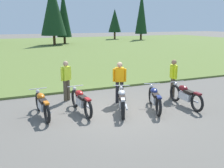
# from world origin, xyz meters

# --- Properties ---
(ground_plane) EXTENTS (140.00, 140.00, 0.00)m
(ground_plane) POSITION_xyz_m (0.00, 0.00, 0.00)
(ground_plane) COLOR #605B54
(grass_moorland) EXTENTS (80.00, 44.00, 0.10)m
(grass_moorland) POSITION_xyz_m (0.00, 25.21, 0.05)
(grass_moorland) COLOR #5B7033
(grass_moorland) RESTS_ON ground
(motorcycle_orange) EXTENTS (0.62, 2.10, 0.88)m
(motorcycle_orange) POSITION_xyz_m (-2.65, 0.56, 0.44)
(motorcycle_orange) COLOR black
(motorcycle_orange) RESTS_ON ground
(motorcycle_red) EXTENTS (0.62, 2.10, 0.88)m
(motorcycle_red) POSITION_xyz_m (-1.30, 0.42, 0.44)
(motorcycle_red) COLOR black
(motorcycle_red) RESTS_ON ground
(motorcycle_silver) EXTENTS (0.98, 1.98, 0.88)m
(motorcycle_silver) POSITION_xyz_m (0.07, -0.14, 0.44)
(motorcycle_silver) COLOR black
(motorcycle_silver) RESTS_ON ground
(motorcycle_navy) EXTENTS (0.94, 1.99, 0.88)m
(motorcycle_navy) POSITION_xyz_m (1.32, -0.36, 0.44)
(motorcycle_navy) COLOR black
(motorcycle_navy) RESTS_ON ground
(motorcycle_maroon) EXTENTS (0.62, 2.10, 0.88)m
(motorcycle_maroon) POSITION_xyz_m (2.64, -0.49, 0.44)
(motorcycle_maroon) COLOR black
(motorcycle_maroon) RESTS_ON ground
(rider_near_row_end) EXTENTS (0.52, 0.34, 1.67)m
(rider_near_row_end) POSITION_xyz_m (0.48, 0.95, 0.95)
(rider_near_row_end) COLOR black
(rider_near_row_end) RESTS_ON ground
(rider_with_back_turned) EXTENTS (0.49, 0.37, 1.67)m
(rider_with_back_turned) POSITION_xyz_m (-1.41, 2.08, 0.95)
(rider_with_back_turned) COLOR #4C4233
(rider_with_back_turned) RESTS_ON ground
(rider_checking_bike) EXTENTS (0.33, 0.52, 1.67)m
(rider_checking_bike) POSITION_xyz_m (2.87, 0.65, 0.95)
(rider_checking_bike) COLOR #4C4233
(rider_checking_bike) RESTS_ON ground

